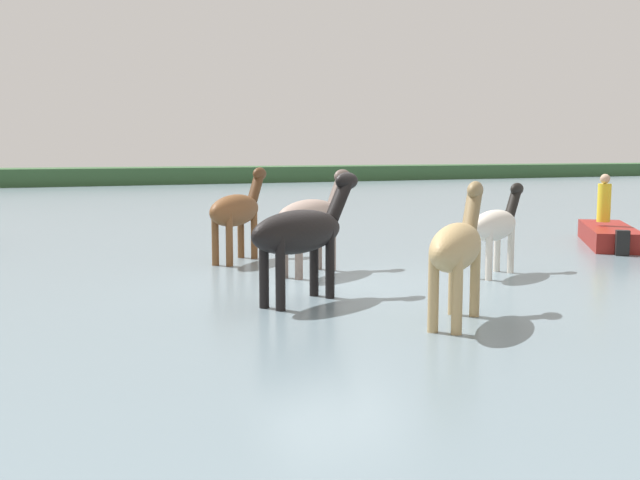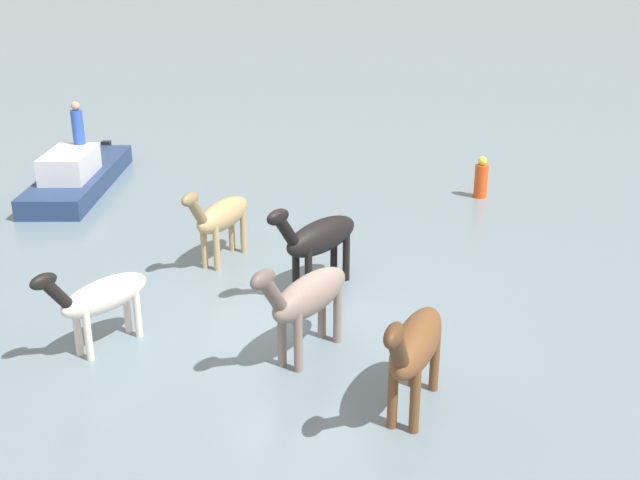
% 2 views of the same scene
% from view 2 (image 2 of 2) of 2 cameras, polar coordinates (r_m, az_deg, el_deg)
% --- Properties ---
extents(ground_plane, '(213.34, 213.34, 0.00)m').
position_cam_2_polar(ground_plane, '(13.95, -2.20, -5.99)').
color(ground_plane, slate).
extents(horse_mid_herd, '(2.32, 1.66, 1.95)m').
position_cam_2_polar(horse_mid_herd, '(12.31, -0.96, -4.25)').
color(horse_mid_herd, gray).
rests_on(horse_mid_herd, ground_plane).
extents(horse_gray_outer, '(2.08, 1.32, 1.69)m').
position_cam_2_polar(horse_gray_outer, '(13.13, -16.02, -4.12)').
color(horse_gray_outer, silver).
rests_on(horse_gray_outer, ground_plane).
extents(horse_dun_straggler, '(2.05, 1.85, 1.86)m').
position_cam_2_polar(horse_dun_straggler, '(16.28, -7.41, 1.78)').
color(horse_dun_straggler, tan).
rests_on(horse_dun_straggler, ground_plane).
extents(horse_lead, '(2.43, 1.46, 1.96)m').
position_cam_2_polar(horse_lead, '(14.78, -0.10, 0.18)').
color(horse_lead, black).
rests_on(horse_lead, ground_plane).
extents(horse_pinto_flank, '(2.08, 2.02, 1.95)m').
position_cam_2_polar(horse_pinto_flank, '(10.94, 7.10, -7.82)').
color(horse_pinto_flank, brown).
rests_on(horse_pinto_flank, ground_plane).
extents(boat_motor_center, '(3.90, 6.00, 1.38)m').
position_cam_2_polar(boat_motor_center, '(22.51, -17.63, 4.46)').
color(boat_motor_center, navy).
rests_on(boat_motor_center, ground_plane).
extents(person_watcher_seated, '(0.32, 0.32, 1.19)m').
position_cam_2_polar(person_watcher_seated, '(22.43, -17.68, 8.22)').
color(person_watcher_seated, '#2D51B2').
rests_on(person_watcher_seated, boat_motor_center).
extents(buoy_channel_marker, '(0.36, 0.36, 1.14)m').
position_cam_2_polar(buoy_channel_marker, '(21.14, 11.96, 4.48)').
color(buoy_channel_marker, '#E54C19').
rests_on(buoy_channel_marker, ground_plane).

